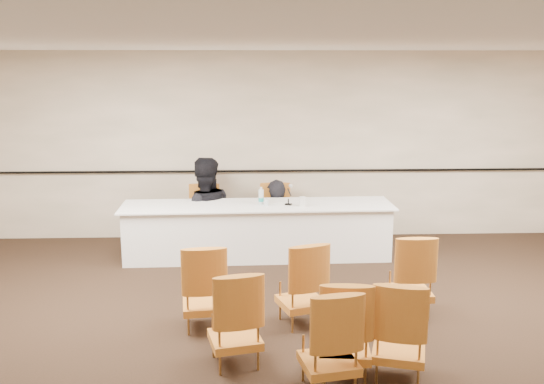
{
  "coord_description": "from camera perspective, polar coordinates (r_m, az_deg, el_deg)",
  "views": [
    {
      "loc": [
        -0.62,
        -5.66,
        2.82
      ],
      "look_at": [
        -0.3,
        2.6,
        1.04
      ],
      "focal_mm": 40.0,
      "sensor_mm": 36.0,
      "label": 1
    }
  ],
  "objects": [
    {
      "name": "floor",
      "position": [
        6.36,
        3.72,
        -14.22
      ],
      "size": [
        10.0,
        10.0,
        0.0
      ],
      "primitive_type": "plane",
      "color": "black",
      "rests_on": "ground"
    },
    {
      "name": "ceiling",
      "position": [
        5.7,
        4.14,
        13.93
      ],
      "size": [
        10.0,
        10.0,
        0.0
      ],
      "primitive_type": "plane",
      "rotation": [
        3.14,
        0.0,
        0.0
      ],
      "color": "white",
      "rests_on": "ground"
    },
    {
      "name": "wall_back",
      "position": [
        9.77,
        1.44,
        4.36
      ],
      "size": [
        10.0,
        0.04,
        3.0
      ],
      "primitive_type": "cube",
      "color": "#B2A78C",
      "rests_on": "ground"
    },
    {
      "name": "wall_rail",
      "position": [
        9.8,
        1.45,
        2.01
      ],
      "size": [
        9.8,
        0.04,
        0.03
      ],
      "primitive_type": "cube",
      "color": "black",
      "rests_on": "wall_back"
    },
    {
      "name": "panel_table",
      "position": [
        8.91,
        -1.36,
        -3.67
      ],
      "size": [
        3.96,
        1.01,
        0.79
      ],
      "primitive_type": null,
      "rotation": [
        0.0,
        0.0,
        0.03
      ],
      "color": "white",
      "rests_on": "ground"
    },
    {
      "name": "panelist_main",
      "position": [
        9.52,
        0.38,
        -3.57
      ],
      "size": [
        0.63,
        0.46,
        1.61
      ],
      "primitive_type": "imported",
      "rotation": [
        0.0,
        0.0,
        3.01
      ],
      "color": "black",
      "rests_on": "ground"
    },
    {
      "name": "panelist_main_chair",
      "position": [
        9.46,
        0.38,
        -2.22
      ],
      "size": [
        0.51,
        0.51,
        0.95
      ],
      "primitive_type": null,
      "rotation": [
        0.0,
        0.0,
        0.03
      ],
      "color": "#BC6421",
      "rests_on": "ground"
    },
    {
      "name": "panelist_second",
      "position": [
        9.46,
        -6.4,
        -2.61
      ],
      "size": [
        1.06,
        0.89,
        1.96
      ],
      "primitive_type": "imported",
      "rotation": [
        0.0,
        0.0,
        3.31
      ],
      "color": "black",
      "rests_on": "ground"
    },
    {
      "name": "panelist_second_chair",
      "position": [
        9.45,
        -6.4,
        -2.31
      ],
      "size": [
        0.51,
        0.51,
        0.95
      ],
      "primitive_type": null,
      "rotation": [
        0.0,
        0.0,
        0.03
      ],
      "color": "#BC6421",
      "rests_on": "ground"
    },
    {
      "name": "papers",
      "position": [
        8.76,
        1.83,
        -1.26
      ],
      "size": [
        0.36,
        0.31,
        0.0
      ],
      "primitive_type": "cube",
      "rotation": [
        0.0,
        0.0,
        0.37
      ],
      "color": "white",
      "rests_on": "panel_table"
    },
    {
      "name": "microphone",
      "position": [
        8.75,
        1.55,
        -0.32
      ],
      "size": [
        0.15,
        0.23,
        0.29
      ],
      "primitive_type": null,
      "rotation": [
        0.0,
        0.0,
        -0.27
      ],
      "color": "black",
      "rests_on": "panel_table"
    },
    {
      "name": "water_bottle",
      "position": [
        8.79,
        -1.03,
        -0.36
      ],
      "size": [
        0.1,
        0.1,
        0.26
      ],
      "primitive_type": null,
      "rotation": [
        0.0,
        0.0,
        -0.32
      ],
      "color": "teal",
      "rests_on": "panel_table"
    },
    {
      "name": "drinking_glass",
      "position": [
        8.73,
        -0.53,
        -0.98
      ],
      "size": [
        0.08,
        0.08,
        0.1
      ],
      "primitive_type": "cylinder",
      "rotation": [
        0.0,
        0.0,
        0.42
      ],
      "color": "silver",
      "rests_on": "panel_table"
    },
    {
      "name": "coffee_cup",
      "position": [
        8.67,
        2.89,
        -0.93
      ],
      "size": [
        0.1,
        0.1,
        0.14
      ],
      "primitive_type": "cylinder",
      "rotation": [
        0.0,
        0.0,
        0.07
      ],
      "color": "white",
      "rests_on": "panel_table"
    },
    {
      "name": "aud_chair_front_left",
      "position": [
        6.6,
        -6.41,
        -8.74
      ],
      "size": [
        0.55,
        0.55,
        0.95
      ],
      "primitive_type": null,
      "rotation": [
        0.0,
        0.0,
        0.11
      ],
      "color": "#BC6421",
      "rests_on": "ground"
    },
    {
      "name": "aud_chair_front_mid",
      "position": [
        6.65,
        2.8,
        -8.52
      ],
      "size": [
        0.63,
        0.63,
        0.95
      ],
      "primitive_type": null,
      "rotation": [
        0.0,
        0.0,
        0.32
      ],
      "color": "#BC6421",
      "rests_on": "ground"
    },
    {
      "name": "aud_chair_front_right",
      "position": [
        7.08,
        12.86,
        -7.51
      ],
      "size": [
        0.51,
        0.51,
        0.95
      ],
      "primitive_type": null,
      "rotation": [
        0.0,
        0.0,
        0.02
      ],
      "color": "#BC6421",
      "rests_on": "ground"
    },
    {
      "name": "aud_chair_back_left",
      "position": [
        5.81,
        -3.53,
        -11.66
      ],
      "size": [
        0.6,
        0.6,
        0.95
      ],
      "primitive_type": null,
      "rotation": [
        0.0,
        0.0,
        0.23
      ],
      "color": "#BC6421",
      "rests_on": "ground"
    },
    {
      "name": "aud_chair_back_mid",
      "position": [
        5.63,
        6.84,
        -12.55
      ],
      "size": [
        0.54,
        0.54,
        0.95
      ],
      "primitive_type": null,
      "rotation": [
        0.0,
        0.0,
        -0.09
      ],
      "color": "#BC6421",
      "rests_on": "ground"
    },
    {
      "name": "aud_chair_back_right",
      "position": [
        5.69,
        11.94,
        -12.46
      ],
      "size": [
        0.62,
        0.62,
        0.95
      ],
      "primitive_type": null,
      "rotation": [
        0.0,
        0.0,
        -0.28
      ],
      "color": "#BC6421",
      "rests_on": "ground"
    },
    {
      "name": "aud_chair_extra",
      "position": [
        5.41,
        5.41,
        -13.6
      ],
      "size": [
        0.59,
        0.59,
        0.95
      ],
      "primitive_type": null,
      "rotation": [
        0.0,
        0.0,
        0.19
      ],
      "color": "#BC6421",
      "rests_on": "ground"
    }
  ]
}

